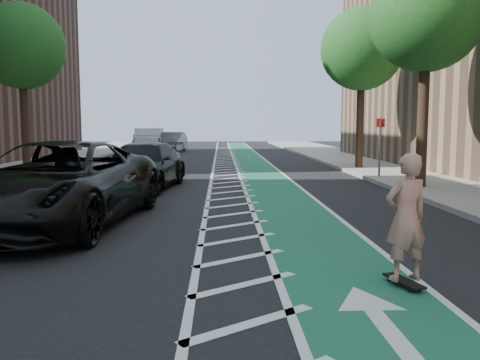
{
  "coord_description": "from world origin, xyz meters",
  "views": [
    {
      "loc": [
        1.19,
        -8.25,
        2.23
      ],
      "look_at": [
        1.58,
        2.05,
        1.1
      ],
      "focal_mm": 38.0,
      "sensor_mm": 36.0,
      "label": 1
    }
  ],
  "objects_px": {
    "skateboarder": "(406,217)",
    "suv_near": "(57,184)",
    "suv_far": "(143,166)",
    "barrel_a": "(121,178)"
  },
  "relations": [
    {
      "from": "skateboarder",
      "to": "suv_near",
      "type": "relative_size",
      "value": 0.26
    },
    {
      "from": "suv_near",
      "to": "suv_far",
      "type": "height_order",
      "value": "suv_near"
    },
    {
      "from": "skateboarder",
      "to": "suv_near",
      "type": "distance_m",
      "value": 7.57
    },
    {
      "from": "skateboarder",
      "to": "suv_near",
      "type": "height_order",
      "value": "suv_near"
    },
    {
      "from": "skateboarder",
      "to": "suv_far",
      "type": "bearing_deg",
      "value": -79.35
    },
    {
      "from": "suv_near",
      "to": "skateboarder",
      "type": "bearing_deg",
      "value": -29.65
    },
    {
      "from": "suv_near",
      "to": "suv_far",
      "type": "bearing_deg",
      "value": 89.18
    },
    {
      "from": "suv_near",
      "to": "barrel_a",
      "type": "bearing_deg",
      "value": 94.75
    },
    {
      "from": "suv_near",
      "to": "suv_far",
      "type": "relative_size",
      "value": 1.22
    },
    {
      "from": "suv_near",
      "to": "barrel_a",
      "type": "height_order",
      "value": "suv_near"
    }
  ]
}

